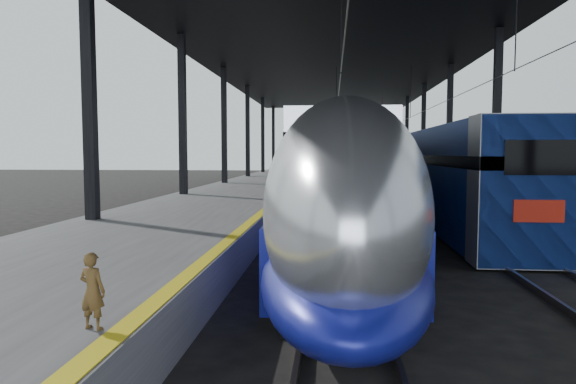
# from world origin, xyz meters

# --- Properties ---
(ground) EXTENTS (160.00, 160.00, 0.00)m
(ground) POSITION_xyz_m (0.00, 0.00, 0.00)
(ground) COLOR black
(ground) RESTS_ON ground
(platform) EXTENTS (6.00, 80.00, 1.00)m
(platform) POSITION_xyz_m (-3.50, 20.00, 0.50)
(platform) COLOR #4C4C4F
(platform) RESTS_ON ground
(yellow_strip) EXTENTS (0.30, 80.00, 0.01)m
(yellow_strip) POSITION_xyz_m (-0.70, 20.00, 1.00)
(yellow_strip) COLOR yellow
(yellow_strip) RESTS_ON platform
(rails) EXTENTS (6.52, 80.00, 0.16)m
(rails) POSITION_xyz_m (4.50, 20.00, 0.08)
(rails) COLOR slate
(rails) RESTS_ON ground
(canopy) EXTENTS (18.00, 75.00, 9.47)m
(canopy) POSITION_xyz_m (1.90, 20.00, 9.12)
(canopy) COLOR black
(canopy) RESTS_ON ground
(tgv_train) EXTENTS (2.96, 65.20, 4.24)m
(tgv_train) POSITION_xyz_m (2.00, 26.47, 1.98)
(tgv_train) COLOR #ACAEB3
(tgv_train) RESTS_ON ground
(second_train) EXTENTS (2.98, 56.05, 4.10)m
(second_train) POSITION_xyz_m (7.00, 30.22, 2.08)
(second_train) COLOR navy
(second_train) RESTS_ON ground
(child) EXTENTS (0.38, 0.30, 0.93)m
(child) POSITION_xyz_m (-1.06, -4.81, 1.46)
(child) COLOR #4A3518
(child) RESTS_ON platform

